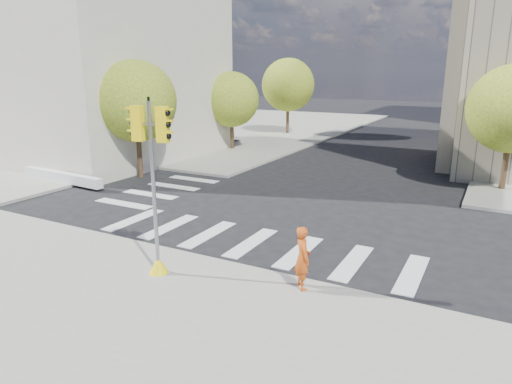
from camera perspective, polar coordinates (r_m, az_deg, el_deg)
ground at (r=17.62m, az=2.85°, el=-4.33°), size 160.00×160.00×0.00m
sidewalk_far_left at (r=49.52m, az=-5.27°, el=8.22°), size 28.00×40.00×0.15m
classical_building at (r=35.57m, az=-22.20°, el=14.89°), size 19.00×15.00×12.70m
tree_lw_near at (r=25.97m, az=-14.76°, el=10.91°), size 4.40×4.40×6.41m
tree_lw_mid at (r=34.02m, az=-3.06°, el=11.46°), size 4.00×4.00×5.77m
tree_lw_far at (r=42.85m, az=4.03°, el=13.20°), size 4.80×4.80×6.95m
tree_re_mid at (r=37.09m, az=29.36°, el=10.82°), size 4.60×4.60×6.66m
tree_re_far at (r=49.10m, az=29.19°, el=10.82°), size 4.00×4.00×5.88m
traffic_signal at (r=12.96m, az=-12.57°, el=-1.19°), size 1.08×0.56×5.00m
photographer at (r=12.25m, az=5.83°, el=-8.16°), size 0.73×0.75×1.74m
planter_wall at (r=26.10m, az=-23.13°, el=1.76°), size 6.01×0.80×0.50m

